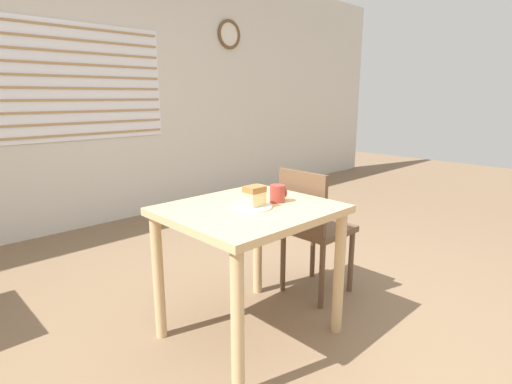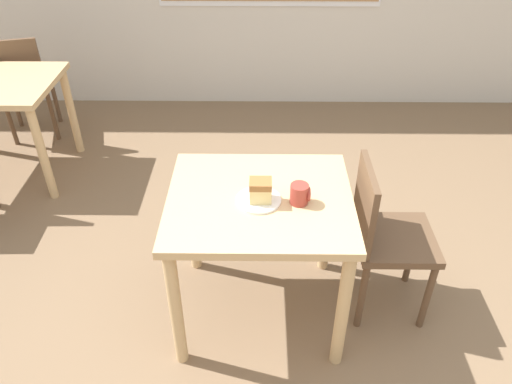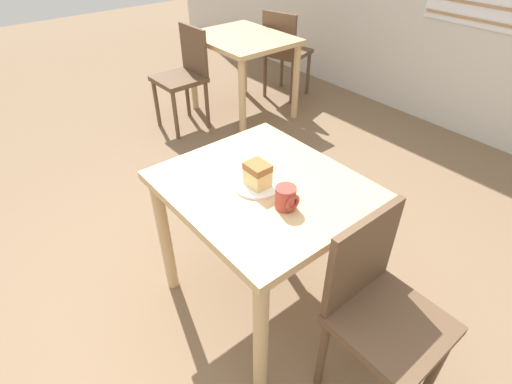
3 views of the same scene
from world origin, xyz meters
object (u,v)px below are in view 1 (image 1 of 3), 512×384
object	(u,v)px
chair_near_window	(313,226)
coffee_mug	(278,193)
plate	(252,207)
dining_table_near	(250,229)
cake_slice	(254,196)

from	to	relation	value
chair_near_window	coffee_mug	bearing A→B (deg)	101.74
chair_near_window	plate	size ratio (longest dim) A/B	4.20
dining_table_near	plate	size ratio (longest dim) A/B	4.14
dining_table_near	coffee_mug	world-z (taller)	coffee_mug
coffee_mug	cake_slice	bearing A→B (deg)	179.32
dining_table_near	plate	bearing A→B (deg)	-102.02
chair_near_window	plate	xyz separation A→B (m)	(-0.63, -0.08, 0.27)
cake_slice	coffee_mug	size ratio (longest dim) A/B	1.09
dining_table_near	plate	world-z (taller)	plate
chair_near_window	cake_slice	distance (m)	0.71
chair_near_window	cake_slice	world-z (taller)	same
dining_table_near	coffee_mug	size ratio (longest dim) A/B	8.96
dining_table_near	plate	xyz separation A→B (m)	(-0.01, -0.03, 0.13)
plate	coffee_mug	distance (m)	0.19
plate	cake_slice	size ratio (longest dim) A/B	1.99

